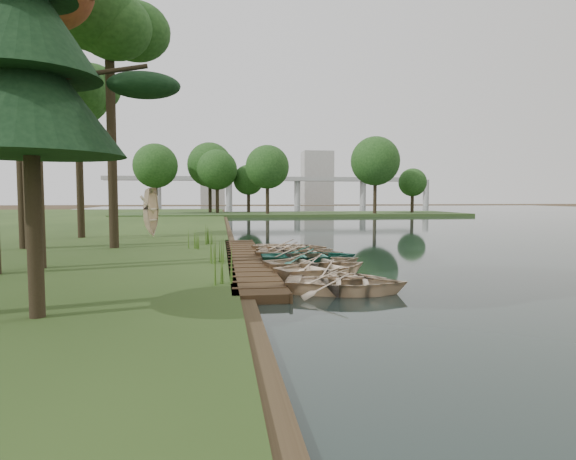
{
  "coord_description": "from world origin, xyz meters",
  "views": [
    {
      "loc": [
        -2.69,
        -20.37,
        2.87
      ],
      "look_at": [
        0.42,
        1.52,
        1.33
      ],
      "focal_mm": 30.0,
      "sensor_mm": 36.0,
      "label": 1
    }
  ],
  "objects": [
    {
      "name": "reeds_3",
      "position": [
        -4.0,
        3.58,
        0.76
      ],
      "size": [
        0.6,
        0.6,
        0.92
      ],
      "primitive_type": "cone",
      "color": "#3F661E",
      "rests_on": "bank"
    },
    {
      "name": "rowboat_5",
      "position": [
        0.77,
        0.4,
        0.45
      ],
      "size": [
        4.48,
        3.76,
        0.79
      ],
      "primitive_type": "imported",
      "rotation": [
        0.0,
        0.0,
        1.27
      ],
      "color": "beige",
      "rests_on": "water"
    },
    {
      "name": "reeds_2",
      "position": [
        -3.24,
        5.8,
        0.81
      ],
      "size": [
        0.6,
        0.6,
        1.01
      ],
      "primitive_type": "cone",
      "color": "#3F661E",
      "rests_on": "bank"
    },
    {
      "name": "rowboat_1",
      "position": [
        1.01,
        -5.61,
        0.37
      ],
      "size": [
        3.68,
        3.24,
        0.63
      ],
      "primitive_type": "imported",
      "rotation": [
        0.0,
        0.0,
        1.15
      ],
      "color": "beige",
      "rests_on": "water"
    },
    {
      "name": "pine_tree",
      "position": [
        -6.57,
        -9.61,
        5.76
      ],
      "size": [
        3.8,
        3.8,
        8.52
      ],
      "color": "black",
      "rests_on": "bank"
    },
    {
      "name": "tree_4",
      "position": [
        -7.95,
        4.61,
        10.91
      ],
      "size": [
        4.49,
        4.49,
        12.67
      ],
      "color": "black",
      "rests_on": "bank"
    },
    {
      "name": "reeds_0",
      "position": [
        -2.6,
        -6.25,
        0.81
      ],
      "size": [
        0.6,
        0.6,
        1.03
      ],
      "primitive_type": "cone",
      "color": "#3F661E",
      "rests_on": "bank"
    },
    {
      "name": "stored_rowboat",
      "position": [
        -6.98,
        11.17,
        0.62
      ],
      "size": [
        3.7,
        3.16,
        0.65
      ],
      "primitive_type": "imported",
      "rotation": [
        3.14,
        0.0,
        1.22
      ],
      "color": "beige",
      "rests_on": "bank"
    },
    {
      "name": "rowboat_2",
      "position": [
        0.93,
        -3.94,
        0.43
      ],
      "size": [
        4.43,
        3.92,
        0.76
      ],
      "primitive_type": "imported",
      "rotation": [
        0.0,
        0.0,
        2.0
      ],
      "color": "beige",
      "rests_on": "water"
    },
    {
      "name": "ground",
      "position": [
        0.0,
        0.0,
        0.0
      ],
      "size": [
        300.0,
        300.0,
        0.0
      ],
      "primitive_type": "plane",
      "color": "#3D2F1D"
    },
    {
      "name": "far_trees",
      "position": [
        4.67,
        50.0,
        6.43
      ],
      "size": [
        45.6,
        5.6,
        8.8
      ],
      "color": "black",
      "rests_on": "peninsula"
    },
    {
      "name": "rowboat_7",
      "position": [
        0.73,
        3.04,
        0.43
      ],
      "size": [
        4.41,
        3.82,
        0.77
      ],
      "primitive_type": "imported",
      "rotation": [
        0.0,
        0.0,
        1.19
      ],
      "color": "beige",
      "rests_on": "water"
    },
    {
      "name": "water",
      "position": [
        30.0,
        20.0,
        0.03
      ],
      "size": [
        130.0,
        200.0,
        0.05
      ],
      "primitive_type": "cube",
      "color": "black",
      "rests_on": "ground"
    },
    {
      "name": "rowboat_0",
      "position": [
        0.94,
        -6.86,
        0.42
      ],
      "size": [
        4.07,
        3.33,
        0.74
      ],
      "primitive_type": "imported",
      "rotation": [
        0.0,
        0.0,
        1.33
      ],
      "color": "beige",
      "rests_on": "water"
    },
    {
      "name": "peninsula",
      "position": [
        8.0,
        50.0,
        0.23
      ],
      "size": [
        50.0,
        14.0,
        0.45
      ],
      "primitive_type": "cube",
      "color": "#314A21",
      "rests_on": "ground"
    },
    {
      "name": "rowboat_6",
      "position": [
        0.8,
        1.93,
        0.42
      ],
      "size": [
        4.22,
        3.58,
        0.74
      ],
      "primitive_type": "imported",
      "rotation": [
        0.0,
        0.0,
        1.24
      ],
      "color": "beige",
      "rests_on": "water"
    },
    {
      "name": "reeds_1",
      "position": [
        -2.82,
        -1.68,
        0.81
      ],
      "size": [
        0.6,
        0.6,
        1.01
      ],
      "primitive_type": "cone",
      "color": "#3F661E",
      "rests_on": "bank"
    },
    {
      "name": "rowboat_4",
      "position": [
        0.96,
        -0.99,
        0.46
      ],
      "size": [
        3.98,
        2.86,
        0.82
      ],
      "primitive_type": "imported",
      "rotation": [
        0.0,
        0.0,
        1.56
      ],
      "color": "teal",
      "rests_on": "water"
    },
    {
      "name": "rowboat_3",
      "position": [
        0.87,
        -2.55,
        0.45
      ],
      "size": [
        4.39,
        3.57,
        0.8
      ],
      "primitive_type": "imported",
      "rotation": [
        0.0,
        0.0,
        1.8
      ],
      "color": "beige",
      "rests_on": "water"
    },
    {
      "name": "building_a",
      "position": [
        30.0,
        140.0,
        9.0
      ],
      "size": [
        10.0,
        8.0,
        18.0
      ],
      "primitive_type": "cube",
      "color": "#A5A5A0",
      "rests_on": "ground"
    },
    {
      "name": "tree_6",
      "position": [
        -11.3,
        11.2,
        9.83
      ],
      "size": [
        4.55,
        4.55,
        11.57
      ],
      "color": "black",
      "rests_on": "bank"
    },
    {
      "name": "bridge",
      "position": [
        12.31,
        120.0,
        7.08
      ],
      "size": [
        95.9,
        4.0,
        8.6
      ],
      "color": "#A5A5A0",
      "rests_on": "ground"
    },
    {
      "name": "building_b",
      "position": [
        -5.0,
        145.0,
        6.0
      ],
      "size": [
        8.0,
        8.0,
        12.0
      ],
      "primitive_type": "cube",
      "color": "#A5A5A0",
      "rests_on": "ground"
    },
    {
      "name": "boardwalk",
      "position": [
        -1.6,
        0.0,
        0.15
      ],
      "size": [
        1.6,
        16.0,
        0.3
      ],
      "primitive_type": "cube",
      "color": "#372615",
      "rests_on": "ground"
    },
    {
      "name": "tree_3",
      "position": [
        -12.31,
        4.98,
        11.65
      ],
      "size": [
        4.73,
        4.73,
        13.52
      ],
      "color": "black",
      "rests_on": "bank"
    }
  ]
}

